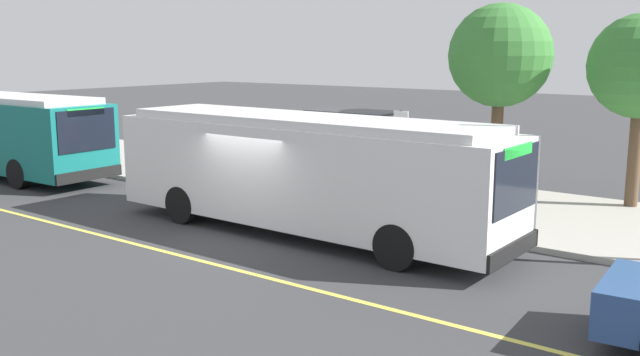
{
  "coord_description": "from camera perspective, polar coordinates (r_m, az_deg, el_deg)",
  "views": [
    {
      "loc": [
        11.41,
        -12.4,
        4.55
      ],
      "look_at": [
        1.46,
        0.87,
        1.5
      ],
      "focal_mm": 39.3,
      "sensor_mm": 36.0,
      "label": 1
    }
  ],
  "objects": [
    {
      "name": "route_sign_post",
      "position": [
        19.02,
        6.57,
        2.53
      ],
      "size": [
        0.44,
        0.08,
        2.8
      ],
      "color": "#333338",
      "rests_on": "sidewalk_curb"
    },
    {
      "name": "transit_bus_main",
      "position": [
        17.28,
        -1.21,
        0.66
      ],
      "size": [
        10.92,
        2.68,
        2.95
      ],
      "color": "white",
      "rests_on": "ground_plane"
    },
    {
      "name": "bus_shelter",
      "position": [
        22.73,
        2.63,
        3.77
      ],
      "size": [
        2.9,
        1.6,
        2.48
      ],
      "color": "#333338",
      "rests_on": "sidewalk_curb"
    },
    {
      "name": "waiting_bench",
      "position": [
        22.78,
        2.89,
        0.52
      ],
      "size": [
        1.6,
        0.48,
        0.95
      ],
      "color": "brown",
      "rests_on": "sidewalk_curb"
    },
    {
      "name": "street_tree_near_shelter",
      "position": [
        22.03,
        14.46,
        9.55
      ],
      "size": [
        3.11,
        3.11,
        5.77
      ],
      "color": "brown",
      "rests_on": "sidewalk_curb"
    },
    {
      "name": "sidewalk_curb",
      "position": [
        22.11,
        4.95,
        -1.28
      ],
      "size": [
        44.0,
        6.4,
        0.15
      ],
      "primitive_type": "cube",
      "color": "#A8A399",
      "rests_on": "ground_plane"
    },
    {
      "name": "lane_stripe_center",
      "position": [
        15.96,
        -10.94,
        -6.31
      ],
      "size": [
        36.0,
        0.14,
        0.01
      ],
      "primitive_type": "cube",
      "color": "#E0D64C",
      "rests_on": "ground_plane"
    },
    {
      "name": "pedestrian_commuter",
      "position": [
        22.24,
        -6.08,
        1.5
      ],
      "size": [
        0.24,
        0.4,
        1.69
      ],
      "color": "#282D47",
      "rests_on": "sidewalk_curb"
    },
    {
      "name": "ground_plane",
      "position": [
        17.45,
        -5.58,
        -4.73
      ],
      "size": [
        120.0,
        120.0,
        0.0
      ],
      "primitive_type": "plane",
      "color": "#38383A"
    }
  ]
}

